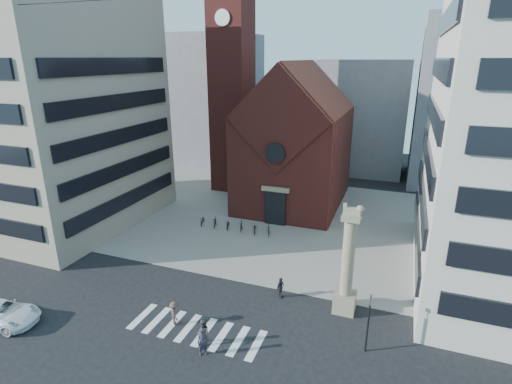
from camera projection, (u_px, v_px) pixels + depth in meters
ground at (209, 305)px, 31.09m from camera, size 120.00×120.00×0.00m
piazza at (280, 218)px, 47.95m from camera, size 46.00×30.00×0.05m
zebra_crossing at (196, 330)px, 28.25m from camera, size 10.20×3.20×0.01m
church at (296, 143)px, 50.75m from camera, size 12.00×16.65×18.00m
campanile at (232, 77)px, 54.20m from camera, size 5.50×5.50×31.20m
building_left at (49, 108)px, 43.75m from camera, size 18.00×20.00×26.00m
bg_block_left at (208, 101)px, 69.69m from camera, size 16.00×14.00×22.00m
bg_block_mid at (362, 116)px, 66.15m from camera, size 14.00×12.00×18.00m
bg_block_right at (476, 104)px, 57.23m from camera, size 16.00×14.00×24.00m
lion_column at (347, 270)px, 29.33m from camera, size 1.63×1.60×8.68m
traffic_light at (368, 322)px, 25.50m from camera, size 0.13×0.16×4.30m
white_car at (0, 313)px, 28.78m from camera, size 6.04×3.38×1.59m
pedestrian_0 at (203, 342)px, 25.64m from camera, size 0.84×0.79×1.94m
pedestrian_1 at (203, 333)px, 26.51m from camera, size 1.11×1.15×1.87m
pedestrian_2 at (280, 288)px, 31.85m from camera, size 0.67×1.10×1.75m
pedestrian_3 at (175, 313)px, 28.63m from camera, size 1.31×1.31×1.82m
scooter_0 at (202, 220)px, 45.77m from camera, size 1.26×2.03×1.01m
scooter_1 at (215, 222)px, 45.22m from camera, size 1.10×1.93×1.12m
scooter_2 at (228, 224)px, 44.70m from camera, size 1.26×2.03×1.01m
scooter_3 at (241, 226)px, 44.15m from camera, size 1.10×1.93×1.12m
scooter_4 at (255, 228)px, 43.64m from camera, size 1.26×2.03×1.01m
scooter_5 at (269, 230)px, 43.09m from camera, size 1.10×1.93×1.12m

